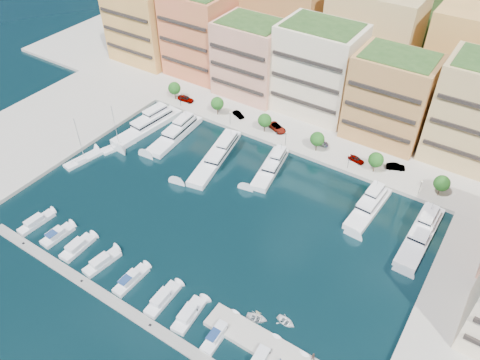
{
  "coord_description": "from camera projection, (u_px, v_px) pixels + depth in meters",
  "views": [
    {
      "loc": [
        45.76,
        -60.59,
        75.91
      ],
      "look_at": [
        0.99,
        7.47,
        6.0
      ],
      "focal_mm": 35.0,
      "sensor_mm": 36.0,
      "label": 1
    }
  ],
  "objects": [
    {
      "name": "ground",
      "position": [
        218.0,
        216.0,
        106.93
      ],
      "size": [
        400.0,
        400.0,
        0.0
      ],
      "primitive_type": "plane",
      "color": "black",
      "rests_on": "ground"
    },
    {
      "name": "north_quay",
      "position": [
        333.0,
        99.0,
        146.24
      ],
      "size": [
        220.0,
        64.0,
        2.0
      ],
      "primitive_type": "cube",
      "color": "#9E998E",
      "rests_on": "ground"
    },
    {
      "name": "west_quay",
      "position": [
        17.0,
        145.0,
        127.71
      ],
      "size": [
        34.0,
        76.0,
        2.0
      ],
      "primitive_type": "cube",
      "color": "#9E998E",
      "rests_on": "ground"
    },
    {
      "name": "hillside",
      "position": [
        387.0,
        44.0,
        176.67
      ],
      "size": [
        240.0,
        40.0,
        58.0
      ],
      "primitive_type": "cube",
      "color": "#213D19",
      "rests_on": "ground"
    },
    {
      "name": "south_pontoon",
      "position": [
        115.0,
        303.0,
        89.16
      ],
      "size": [
        72.0,
        2.2,
        0.35
      ],
      "primitive_type": "cube",
      "color": "gray",
      "rests_on": "ground"
    },
    {
      "name": "finger_pier",
      "position": [
        287.0,
        360.0,
        80.47
      ],
      "size": [
        32.0,
        5.0,
        2.0
      ],
      "primitive_type": "cube",
      "color": "#9E998E",
      "rests_on": "ground"
    },
    {
      "name": "apartment_0",
      "position": [
        143.0,
        24.0,
        157.48
      ],
      "size": [
        22.0,
        16.5,
        24.8
      ],
      "color": "#E8A654",
      "rests_on": "north_quay"
    },
    {
      "name": "apartment_1",
      "position": [
        199.0,
        34.0,
        148.92
      ],
      "size": [
        20.0,
        16.5,
        26.8
      ],
      "color": "#DA6548",
      "rests_on": "north_quay"
    },
    {
      "name": "apartment_2",
      "position": [
        251.0,
        58.0,
        140.2
      ],
      "size": [
        20.0,
        15.5,
        22.8
      ],
      "color": "#EB9B83",
      "rests_on": "north_quay"
    },
    {
      "name": "apartment_3",
      "position": [
        318.0,
        69.0,
        131.73
      ],
      "size": [
        22.0,
        16.5,
        25.8
      ],
      "color": "beige",
      "rests_on": "north_quay"
    },
    {
      "name": "apartment_4",
      "position": [
        390.0,
        98.0,
        121.94
      ],
      "size": [
        20.0,
        15.5,
        23.8
      ],
      "color": "#C28449",
      "rests_on": "north_quay"
    },
    {
      "name": "backblock_0",
      "position": [
        211.0,
        1.0,
        166.36
      ],
      "size": [
        26.0,
        18.0,
        30.0
      ],
      "primitive_type": "cube",
      "color": "beige",
      "rests_on": "north_quay"
    },
    {
      "name": "backblock_1",
      "position": [
        285.0,
        19.0,
        153.85
      ],
      "size": [
        26.0,
        18.0,
        30.0
      ],
      "primitive_type": "cube",
      "color": "#C28449",
      "rests_on": "north_quay"
    },
    {
      "name": "backblock_2",
      "position": [
        372.0,
        40.0,
        141.34
      ],
      "size": [
        26.0,
        18.0,
        30.0
      ],
      "primitive_type": "cube",
      "color": "tan",
      "rests_on": "north_quay"
    },
    {
      "name": "backblock_3",
      "position": [
        475.0,
        65.0,
        128.83
      ],
      "size": [
        26.0,
        18.0,
        30.0
      ],
      "primitive_type": "cube",
      "color": "#E8A654",
      "rests_on": "north_quay"
    },
    {
      "name": "tree_0",
      "position": [
        174.0,
        88.0,
        141.76
      ],
      "size": [
        3.8,
        3.8,
        5.65
      ],
      "color": "#473323",
      "rests_on": "north_quay"
    },
    {
      "name": "tree_1",
      "position": [
        217.0,
        103.0,
        135.09
      ],
      "size": [
        3.8,
        3.8,
        5.65
      ],
      "color": "#473323",
      "rests_on": "north_quay"
    },
    {
      "name": "tree_2",
      "position": [
        265.0,
        120.0,
        128.42
      ],
      "size": [
        3.8,
        3.8,
        5.65
      ],
      "color": "#473323",
      "rests_on": "north_quay"
    },
    {
      "name": "tree_3",
      "position": [
        317.0,
        139.0,
        121.74
      ],
      "size": [
        3.8,
        3.8,
        5.65
      ],
      "color": "#473323",
      "rests_on": "north_quay"
    },
    {
      "name": "tree_4",
      "position": [
        376.0,
        160.0,
        115.07
      ],
      "size": [
        3.8,
        3.8,
        5.65
      ],
      "color": "#473323",
      "rests_on": "north_quay"
    },
    {
      "name": "tree_5",
      "position": [
        442.0,
        183.0,
        108.4
      ],
      "size": [
        3.8,
        3.8,
        5.65
      ],
      "color": "#473323",
      "rests_on": "north_quay"
    },
    {
      "name": "lamppost_0",
      "position": [
        180.0,
        98.0,
        139.23
      ],
      "size": [
        0.3,
        0.3,
        4.2
      ],
      "color": "black",
      "rests_on": "north_quay"
    },
    {
      "name": "lamppost_1",
      "position": [
        230.0,
        116.0,
        131.72
      ],
      "size": [
        0.3,
        0.3,
        4.2
      ],
      "color": "black",
      "rests_on": "north_quay"
    },
    {
      "name": "lamppost_2",
      "position": [
        286.0,
        136.0,
        124.22
      ],
      "size": [
        0.3,
        0.3,
        4.2
      ],
      "color": "black",
      "rests_on": "north_quay"
    },
    {
      "name": "lamppost_3",
      "position": [
        349.0,
        159.0,
        116.71
      ],
      "size": [
        0.3,
        0.3,
        4.2
      ],
      "color": "black",
      "rests_on": "north_quay"
    },
    {
      "name": "lamppost_4",
      "position": [
        421.0,
        185.0,
        109.21
      ],
      "size": [
        0.3,
        0.3,
        4.2
      ],
      "color": "black",
      "rests_on": "north_quay"
    },
    {
      "name": "yacht_0",
      "position": [
        150.0,
        124.0,
        133.38
      ],
      "size": [
        7.21,
        23.29,
        7.3
      ],
      "color": "white",
      "rests_on": "ground"
    },
    {
      "name": "yacht_1",
      "position": [
        177.0,
        133.0,
        130.24
      ],
      "size": [
        6.41,
        21.02,
        7.3
      ],
      "color": "white",
      "rests_on": "ground"
    },
    {
      "name": "yacht_2",
      "position": [
        217.0,
        154.0,
        122.66
      ],
      "size": [
        9.33,
        25.24,
        7.3
      ],
      "color": "white",
      "rests_on": "ground"
    },
    {
      "name": "yacht_3",
      "position": [
        271.0,
        166.0,
        118.88
      ],
      "size": [
        7.0,
        17.64,
        7.3
      ],
      "color": "white",
      "rests_on": "ground"
    },
    {
      "name": "yacht_5",
      "position": [
        370.0,
        205.0,
        107.92
      ],
      "size": [
        5.39,
        17.39,
        7.3
      ],
      "color": "white",
      "rests_on": "ground"
    },
    {
      "name": "yacht_6",
      "position": [
        422.0,
        232.0,
        101.53
      ],
      "size": [
        5.01,
        21.12,
        7.3
      ],
      "color": "white",
      "rests_on": "ground"
    },
    {
      "name": "cruiser_0",
      "position": [
        36.0,
        223.0,
        104.58
      ],
      "size": [
        2.95,
        8.56,
        2.55
      ],
      "color": "silver",
      "rests_on": "ground"
    },
    {
      "name": "cruiser_1",
      "position": [
        57.0,
        235.0,
        101.63
      ],
      "size": [
        3.15,
        7.44,
        2.66
      ],
      "color": "silver",
      "rests_on": "ground"
    },
    {
      "name": "cruiser_2",
      "position": [
        77.0,
        248.0,
        99.02
      ],
      "size": [
        3.01,
        7.91,
        2.55
      ],
      "color": "silver",
      "rests_on": "ground"
    },
    {
      "name": "cruiser_3",
      "position": [
        102.0,
        262.0,
        95.95
      ],
      "size": [
        3.64,
        8.38,
        2.55
      ],
      "color": "silver",
      "rests_on": "ground"
    },
    {
      "name": "cruiser_4",
      "position": [
        131.0,
        280.0,
        92.56
      ],
      "size": [
        2.59,
        8.19,
        2.66
      ],
      "color": "silver",
      "rests_on": "ground"
    },
    {
      "name": "cruiser_5",
      "position": [
        163.0,
        299.0,
        89.16
      ],
      "size": [
        2.92,
        8.47,
        2.55
      ],
      "color": "silver",
      "rests_on": "ground"
    },
    {
      "name": "cruiser_6",
      "position": [
        189.0,
        315.0,
        86.53
      ],
      "size": [
        3.48,
        8.3,
        2.55
      ],
      "color": "silver",
      "rests_on": "ground"
    },
    {
      "name": "cruiser_7",
      "position": [
        219.0,
        333.0,
        83.65
      ],
      "size": [
        2.69,
        8.96,
        2.66
      ],
      "color": "silver",
      "rests_on": "ground"
    },
    {
      "name": "cruiser_8",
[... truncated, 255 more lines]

